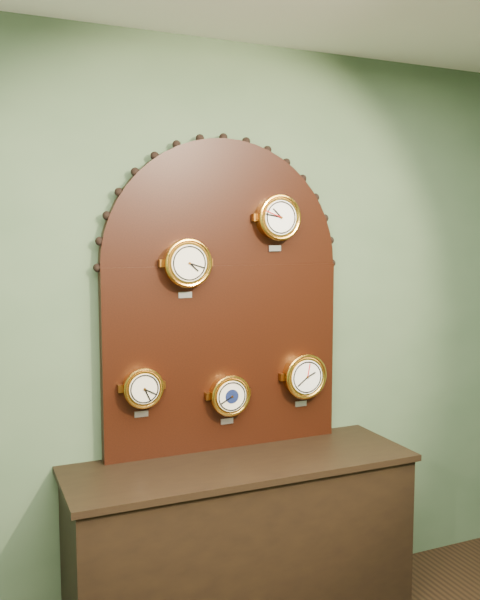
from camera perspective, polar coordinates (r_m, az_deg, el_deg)
name	(u,v)px	position (r m, az deg, el deg)	size (l,w,h in m)	color
wall_back	(220,332)	(3.20, -1.77, -2.80)	(4.00, 4.00, 0.00)	#445C3F
shop_counter	(242,549)	(3.27, 0.15, -21.11)	(1.60, 0.50, 0.80)	black
display_board	(224,287)	(3.13, -1.45, 1.17)	(1.26, 0.06, 1.53)	black
roman_clock	(187,263)	(2.99, -4.69, 3.28)	(0.23, 0.08, 0.28)	gold
arabic_clock	(278,218)	(3.16, 3.38, 7.26)	(0.22, 0.08, 0.28)	gold
hygrometer	(143,387)	(3.00, -8.59, -7.64)	(0.19, 0.08, 0.24)	gold
barometer	(229,395)	(3.15, -0.95, -8.38)	(0.20, 0.08, 0.25)	gold
tide_clock	(304,376)	(3.31, 5.69, -6.69)	(0.23, 0.08, 0.28)	gold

